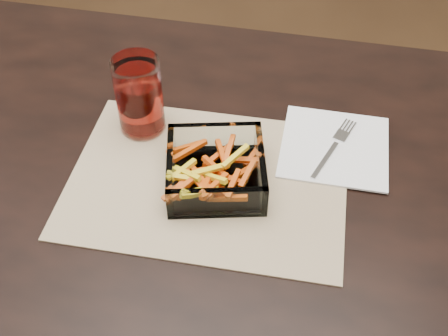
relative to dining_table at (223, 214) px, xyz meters
The scene contains 6 objects.
dining_table is the anchor object (origin of this frame).
placemat 0.09m from the dining_table, 167.62° to the right, with size 0.45×0.33×0.00m, color tan.
glass_bowl 0.12m from the dining_table, 145.51° to the right, with size 0.19×0.19×0.06m.
tumbler 0.25m from the dining_table, 150.01° to the left, with size 0.08×0.08×0.14m.
napkin 0.23m from the dining_table, 32.68° to the left, with size 0.18×0.18×0.00m, color white.
fork 0.23m from the dining_table, 32.28° to the left, with size 0.07×0.16×0.00m.
Camera 1 is at (0.13, -0.61, 1.43)m, focal length 45.00 mm.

